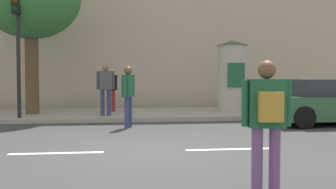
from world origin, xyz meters
name	(u,v)px	position (x,y,z in m)	size (l,w,h in m)	color
ground_plane	(145,151)	(0.00, 0.00, 0.00)	(80.00, 80.00, 0.00)	#38383A
sidewalk_curb	(133,114)	(0.00, 7.00, 0.07)	(36.00, 4.00, 0.15)	#9E9B93
lane_markings	(145,151)	(0.00, 0.00, 0.00)	(25.80, 0.16, 0.01)	silver
building_backdrop	(129,5)	(0.00, 12.00, 4.99)	(36.00, 5.00, 9.99)	#B7A893
traffic_light	(17,32)	(-3.68, 5.24, 2.87)	(0.24, 0.45, 4.02)	black
poster_column	(232,75)	(3.74, 6.91, 1.52)	(1.19, 1.19, 2.70)	#B2ADA3
pedestrian_tallest	(128,91)	(-0.25, 3.68, 1.06)	(0.39, 0.62, 1.77)	navy
pedestrian_with_backpack	(267,115)	(1.31, -3.10, 1.01)	(0.62, 0.41, 1.68)	#724C84
pedestrian_in_light_jacket	(112,86)	(-0.80, 7.43, 1.09)	(0.50, 0.50, 1.60)	maroon
pedestrian_with_bag	(106,85)	(-0.97, 5.77, 1.18)	(0.61, 0.29, 1.75)	navy
parked_car_dark	(334,103)	(6.02, 3.67, 0.67)	(4.13, 1.91, 1.39)	#2D5938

